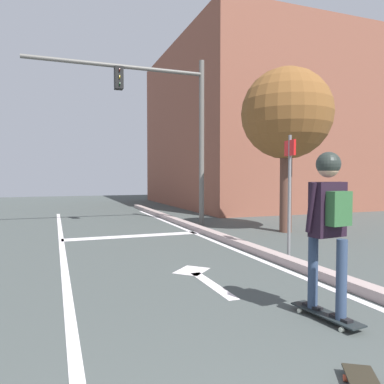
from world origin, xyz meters
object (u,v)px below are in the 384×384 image
roadside_tree (287,115)px  skater (329,211)px  street_sign_post (290,178)px  traffic_signal_mast (164,111)px  skateboard (326,314)px

roadside_tree → skater: bearing=-120.8°
skater → street_sign_post: bearing=61.8°
traffic_signal_mast → street_sign_post: bearing=-77.4°
skateboard → traffic_signal_mast: bearing=86.7°
skateboard → roadside_tree: roadside_tree is taller
skater → roadside_tree: (3.28, 5.51, 2.05)m
skateboard → skater: 1.13m
street_sign_post → traffic_signal_mast: bearing=102.6°
skateboard → roadside_tree: (3.29, 5.50, 3.19)m
skateboard → skater: skater is taller
skateboard → skater: size_ratio=0.51×
street_sign_post → roadside_tree: (1.73, 2.61, 1.72)m
skateboard → traffic_signal_mast: traffic_signal_mast is taller
roadside_tree → skateboard: bearing=-120.9°
traffic_signal_mast → street_sign_post: size_ratio=2.25×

